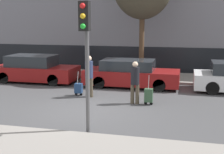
{
  "coord_description": "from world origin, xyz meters",
  "views": [
    {
      "loc": [
        3.6,
        -10.58,
        3.3
      ],
      "look_at": [
        0.61,
        1.8,
        0.95
      ],
      "focal_mm": 50.0,
      "sensor_mm": 36.0,
      "label": 1
    }
  ],
  "objects_px": {
    "parked_car_0": "(35,69)",
    "traffic_light": "(86,42)",
    "pedestrian_left": "(89,74)",
    "trolley_left": "(78,88)",
    "pedestrian_right": "(135,80)",
    "parked_car_1": "(131,74)",
    "trolley_right": "(149,95)"
  },
  "relations": [
    {
      "from": "parked_car_0",
      "to": "pedestrian_right",
      "type": "bearing_deg",
      "value": -28.22
    },
    {
      "from": "parked_car_0",
      "to": "traffic_light",
      "type": "relative_size",
      "value": 1.18
    },
    {
      "from": "parked_car_1",
      "to": "traffic_light",
      "type": "bearing_deg",
      "value": -90.41
    },
    {
      "from": "parked_car_1",
      "to": "pedestrian_left",
      "type": "relative_size",
      "value": 2.6
    },
    {
      "from": "trolley_left",
      "to": "pedestrian_right",
      "type": "bearing_deg",
      "value": -16.19
    },
    {
      "from": "pedestrian_left",
      "to": "parked_car_0",
      "type": "bearing_deg",
      "value": 159.59
    },
    {
      "from": "parked_car_0",
      "to": "traffic_light",
      "type": "height_order",
      "value": "traffic_light"
    },
    {
      "from": "parked_car_0",
      "to": "pedestrian_right",
      "type": "height_order",
      "value": "pedestrian_right"
    },
    {
      "from": "pedestrian_right",
      "to": "trolley_right",
      "type": "relative_size",
      "value": 1.43
    },
    {
      "from": "parked_car_0",
      "to": "traffic_light",
      "type": "xyz_separation_m",
      "value": [
        5.2,
        -6.89,
        2.04
      ]
    },
    {
      "from": "trolley_left",
      "to": "traffic_light",
      "type": "height_order",
      "value": "traffic_light"
    },
    {
      "from": "pedestrian_left",
      "to": "traffic_light",
      "type": "relative_size",
      "value": 0.47
    },
    {
      "from": "parked_car_1",
      "to": "traffic_light",
      "type": "xyz_separation_m",
      "value": [
        -0.05,
        -6.85,
        2.07
      ]
    },
    {
      "from": "parked_car_1",
      "to": "trolley_right",
      "type": "relative_size",
      "value": 3.95
    },
    {
      "from": "parked_car_0",
      "to": "trolley_right",
      "type": "xyz_separation_m",
      "value": [
        6.54,
        -3.24,
        -0.29
      ]
    },
    {
      "from": "parked_car_1",
      "to": "pedestrian_left",
      "type": "distance_m",
      "value": 2.9
    },
    {
      "from": "pedestrian_left",
      "to": "trolley_right",
      "type": "distance_m",
      "value": 2.81
    },
    {
      "from": "pedestrian_left",
      "to": "trolley_left",
      "type": "relative_size",
      "value": 1.66
    },
    {
      "from": "pedestrian_right",
      "to": "parked_car_1",
      "type": "bearing_deg",
      "value": -74.59
    },
    {
      "from": "parked_car_0",
      "to": "trolley_right",
      "type": "relative_size",
      "value": 3.78
    },
    {
      "from": "pedestrian_left",
      "to": "pedestrian_right",
      "type": "relative_size",
      "value": 1.06
    },
    {
      "from": "parked_car_0",
      "to": "trolley_left",
      "type": "relative_size",
      "value": 4.13
    },
    {
      "from": "parked_car_0",
      "to": "traffic_light",
      "type": "distance_m",
      "value": 8.87
    },
    {
      "from": "pedestrian_left",
      "to": "traffic_light",
      "type": "distance_m",
      "value": 4.81
    },
    {
      "from": "parked_car_1",
      "to": "trolley_left",
      "type": "relative_size",
      "value": 4.32
    },
    {
      "from": "traffic_light",
      "to": "pedestrian_right",
      "type": "bearing_deg",
      "value": 77.86
    },
    {
      "from": "parked_car_0",
      "to": "parked_car_1",
      "type": "distance_m",
      "value": 5.25
    },
    {
      "from": "parked_car_0",
      "to": "pedestrian_left",
      "type": "xyz_separation_m",
      "value": [
        3.89,
        -2.57,
        0.36
      ]
    },
    {
      "from": "trolley_left",
      "to": "traffic_light",
      "type": "distance_m",
      "value": 5.36
    },
    {
      "from": "parked_car_1",
      "to": "pedestrian_left",
      "type": "height_order",
      "value": "pedestrian_left"
    },
    {
      "from": "pedestrian_left",
      "to": "pedestrian_right",
      "type": "bearing_deg",
      "value": -3.92
    },
    {
      "from": "pedestrian_right",
      "to": "traffic_light",
      "type": "distance_m",
      "value": 4.14
    }
  ]
}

